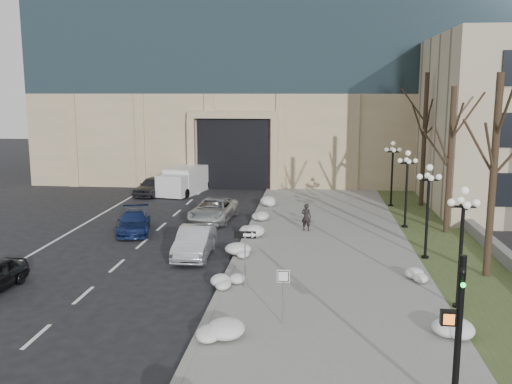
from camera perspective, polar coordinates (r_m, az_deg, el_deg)
ground at (r=17.58m, az=-4.06°, el=-17.80°), size 160.00×160.00×0.00m
sidewalk at (r=30.43m, az=7.05°, el=-5.56°), size 9.00×40.00×0.12m
curb at (r=30.65m, az=-1.42°, el=-5.35°), size 0.30×40.00×0.14m
grass_strip at (r=31.27m, az=19.11°, el=-5.64°), size 4.00×40.00×0.10m
stone_wall at (r=33.57m, az=21.70°, el=-4.21°), size 0.50×30.00×0.70m
car_b at (r=28.85m, az=-6.16°, el=-5.00°), size 1.69×4.57×1.49m
car_c at (r=34.27m, az=-12.11°, el=-2.93°), size 2.83×4.76×1.29m
car_d at (r=36.57m, az=-4.28°, el=-1.80°), size 2.77×5.34×1.44m
car_e at (r=46.18m, az=-10.24°, el=0.60°), size 2.63×4.72×1.52m
pedestrian at (r=33.57m, az=5.05°, el=-2.51°), size 0.68×0.54×1.62m
box_truck at (r=47.08m, az=-7.00°, el=1.18°), size 3.54×6.92×2.10m
one_way_sign at (r=23.54m, az=-0.73°, el=-5.00°), size 0.95×0.26×2.54m
keep_sign at (r=20.13m, az=2.73°, el=-9.30°), size 0.45×0.09×2.10m
traffic_signal at (r=15.44m, az=19.41°, el=-13.71°), size 0.73×0.97×4.29m
snow_clump_b at (r=19.51m, az=-3.89°, el=-13.88°), size 1.10×1.60×0.36m
snow_clump_c at (r=24.23m, az=-2.74°, el=-9.01°), size 1.10×1.60×0.36m
snow_clump_d at (r=28.54m, az=-1.49°, el=-6.04°), size 1.10×1.60×0.36m
snow_clump_e at (r=32.10m, az=-0.87°, el=-4.21°), size 1.10×1.60×0.36m
snow_clump_f at (r=36.46m, az=0.40°, el=-2.48°), size 1.10×1.60×0.36m
snow_clump_g at (r=40.95m, az=1.15°, el=-1.09°), size 1.10×1.60×0.36m
snow_clump_h at (r=20.82m, az=18.61°, el=-12.83°), size 1.10×1.60×0.36m
snow_clump_i at (r=25.72m, az=16.10°, el=-8.27°), size 1.10×1.60×0.36m
lamppost_a at (r=22.61m, az=19.91°, el=-3.69°), size 1.18×1.18×4.76m
lamppost_b at (r=28.81m, az=16.83°, el=-0.65°), size 1.18×1.18×4.76m
lamppost_c at (r=35.13m, az=14.85°, el=1.31°), size 1.18×1.18×4.76m
lamppost_d at (r=41.50m, az=13.48°, el=2.66°), size 1.18×1.18×4.76m
tree_near at (r=26.57m, az=22.81°, el=4.13°), size 3.20×3.20×9.00m
tree_mid at (r=34.30m, az=18.94°, el=4.99°), size 3.20×3.20×8.50m
tree_far at (r=42.08m, az=16.55°, el=6.83°), size 3.20×3.20×9.50m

